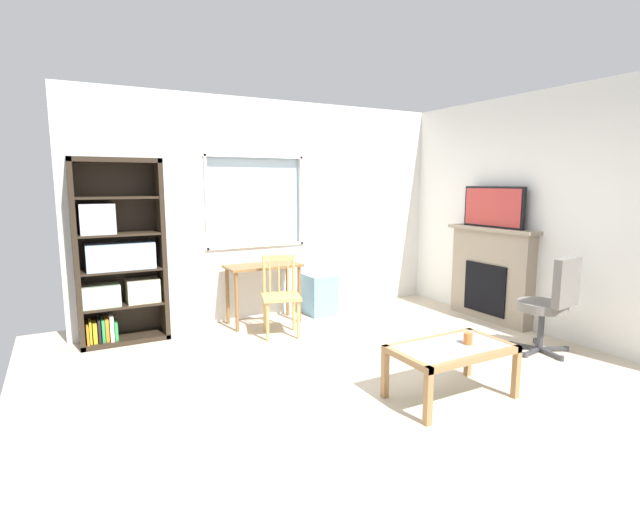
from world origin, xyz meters
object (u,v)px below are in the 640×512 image
tv (493,207)px  coffee_table (451,354)px  desk_under_window (263,275)px  sippy_cup (468,338)px  fireplace (491,274)px  bookshelf (117,259)px  wooden_chair (280,295)px  plastic_drawer_unit (319,294)px  office_chair (551,300)px

tv → coffee_table: bearing=-144.5°
desk_under_window → sippy_cup: bearing=-75.7°
tv → coffee_table: tv is taller
fireplace → bookshelf: bearing=162.3°
bookshelf → desk_under_window: bookshelf is taller
tv → desk_under_window: bearing=154.3°
bookshelf → desk_under_window: 1.65m
fireplace → tv: bearing=180.0°
desk_under_window → fireplace: (2.56, -1.22, -0.02)m
desk_under_window → wooden_chair: 0.53m
coffee_table → sippy_cup: 0.19m
coffee_table → sippy_cup: sippy_cup is taller
wooden_chair → plastic_drawer_unit: 1.00m
wooden_chair → office_chair: 2.83m
bookshelf → plastic_drawer_unit: bearing=-1.4°
office_chair → sippy_cup: office_chair is taller
wooden_chair → tv: bearing=-15.5°
desk_under_window → tv: (2.54, -1.22, 0.82)m
wooden_chair → bookshelf: bearing=158.8°
wooden_chair → office_chair: office_chair is taller
desk_under_window → sippy_cup: desk_under_window is taller
office_chair → bookshelf: bearing=146.2°
bookshelf → coffee_table: (2.15, -2.76, -0.55)m
bookshelf → wooden_chair: bookshelf is taller
fireplace → coffee_table: bearing=-144.7°
bookshelf → sippy_cup: size_ratio=21.90×
plastic_drawer_unit → fireplace: bearing=-35.9°
desk_under_window → plastic_drawer_unit: bearing=3.6°
desk_under_window → office_chair: bearing=-48.4°
bookshelf → office_chair: bearing=-33.8°
desk_under_window → office_chair: 3.19m
sippy_cup → coffee_table: bearing=170.8°
wooden_chair → coffee_table: (0.53, -2.14, -0.10)m
sippy_cup → tv: bearing=38.1°
plastic_drawer_unit → sippy_cup: 2.74m
tv → office_chair: size_ratio=0.89×
coffee_table → desk_under_window: bearing=101.3°
bookshelf → desk_under_window: bearing=-3.9°
bookshelf → plastic_drawer_unit: size_ratio=3.74×
bookshelf → fireplace: bearing=-17.7°
bookshelf → wooden_chair: size_ratio=2.19×
wooden_chair → tv: 2.81m
bookshelf → office_chair: 4.51m
wooden_chair → sippy_cup: 2.27m
plastic_drawer_unit → coffee_table: (-0.27, -2.70, 0.10)m
desk_under_window → tv: size_ratio=1.01×
desk_under_window → coffee_table: bearing=-78.7°
bookshelf → plastic_drawer_unit: (2.42, -0.06, -0.65)m
bookshelf → desk_under_window: (1.62, -0.11, -0.31)m
tv → sippy_cup: bearing=-141.9°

